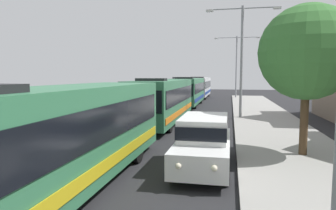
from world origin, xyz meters
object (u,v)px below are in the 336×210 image
bus_middle (189,91)px  streetlamp_mid (242,50)px  bus_second_in_line (164,99)px  roadside_tree (307,53)px  streetlamp_far (236,60)px  box_truck_oncoming (182,86)px  bus_lead (69,133)px  white_suv (204,140)px  bus_fourth_in_line (200,87)px

bus_middle → streetlamp_mid: (5.40, -9.55, 3.62)m
bus_middle → bus_second_in_line: bearing=-90.0°
bus_second_in_line → streetlamp_mid: (5.40, 3.39, 3.62)m
bus_middle → roadside_tree: 22.11m
streetlamp_mid → streetlamp_far: size_ratio=0.95×
streetlamp_far → roadside_tree: (2.16, -32.92, -1.37)m
bus_middle → box_truck_oncoming: bus_middle is taller
roadside_tree → bus_lead: bearing=-146.1°
bus_lead → white_suv: 4.73m
bus_second_in_line → bus_lead: bearing=-90.0°
bus_lead → roadside_tree: roadside_tree is taller
bus_middle → roadside_tree: (7.56, -20.62, 2.58)m
bus_middle → streetlamp_far: size_ratio=1.18×
bus_second_in_line → white_suv: 10.58m
bus_lead → bus_fourth_in_line: size_ratio=0.97×
bus_lead → roadside_tree: (7.56, 5.08, 2.58)m
box_truck_oncoming → streetlamp_far: bearing=-20.5°
bus_middle → white_suv: bus_middle is taller
white_suv → streetlamp_far: (1.70, 35.13, 4.60)m
bus_fourth_in_line → roadside_tree: size_ratio=1.90×
bus_second_in_line → streetlamp_mid: 7.33m
streetlamp_far → white_suv: bearing=-92.8°
bus_second_in_line → bus_fourth_in_line: 25.64m
bus_fourth_in_line → box_truck_oncoming: (-3.30, 2.86, 0.01)m
white_suv → roadside_tree: bearing=29.8°
streetlamp_far → streetlamp_mid: bearing=-90.0°
streetlamp_mid → roadside_tree: size_ratio=1.41×
streetlamp_mid → roadside_tree: bearing=-79.0°
bus_second_in_line → streetlamp_mid: bearing=32.2°
bus_lead → streetlamp_far: bearing=81.9°
white_suv → streetlamp_mid: size_ratio=0.58×
bus_second_in_line → streetlamp_far: bearing=77.9°
bus_lead → white_suv: bearing=37.8°
box_truck_oncoming → roadside_tree: size_ratio=1.21×
bus_second_in_line → streetlamp_far: (5.40, 25.25, 3.95)m
bus_fourth_in_line → bus_middle: bearing=-90.0°
box_truck_oncoming → roadside_tree: bearing=-73.3°
bus_lead → bus_second_in_line: size_ratio=0.99×
bus_second_in_line → white_suv: bus_second_in_line is taller
bus_lead → bus_fourth_in_line: 38.39m
roadside_tree → streetlamp_mid: bearing=101.0°
bus_middle → box_truck_oncoming: bearing=102.0°
streetlamp_far → roadside_tree: size_ratio=1.49×
bus_lead → roadside_tree: 9.47m
bus_middle → box_truck_oncoming: size_ratio=1.45×
bus_fourth_in_line → box_truck_oncoming: bus_fourth_in_line is taller
bus_lead → streetlamp_mid: size_ratio=1.30×
bus_second_in_line → bus_middle: (-0.00, 12.94, -0.00)m
bus_second_in_line → box_truck_oncoming: (-3.30, 28.50, 0.01)m
bus_middle → white_suv: bearing=-80.8°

